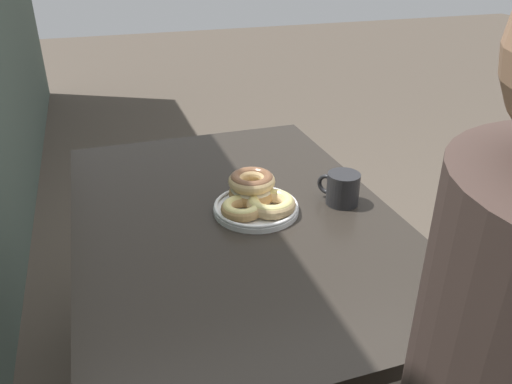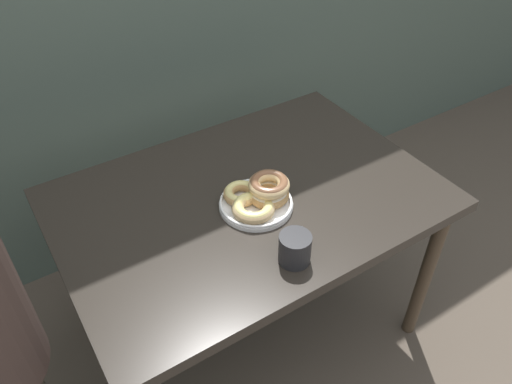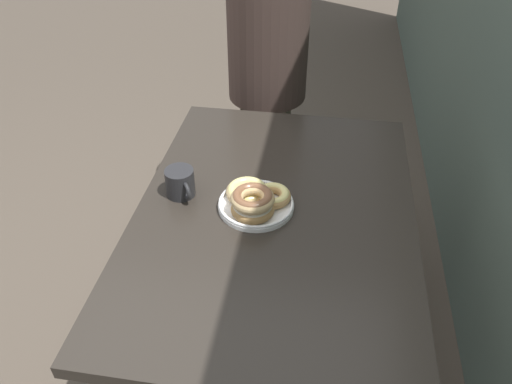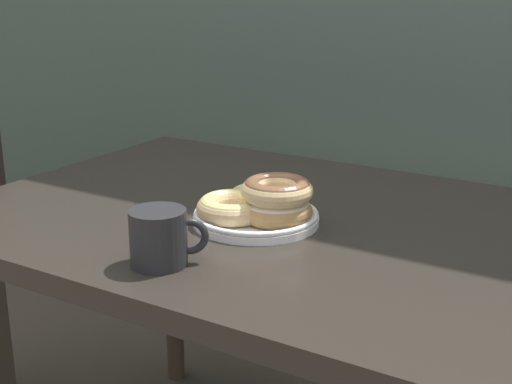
# 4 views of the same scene
# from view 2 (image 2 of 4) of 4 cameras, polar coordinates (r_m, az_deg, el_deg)

# --- Properties ---
(dining_table) EXTENTS (1.21, 0.84, 0.71)m
(dining_table) POSITION_cam_2_polar(r_m,az_deg,el_deg) (1.65, -0.86, -2.24)
(dining_table) COLOR #28231E
(dining_table) RESTS_ON ground_plane
(donut_plate) EXTENTS (0.25, 0.24, 0.09)m
(donut_plate) POSITION_cam_2_polar(r_m,az_deg,el_deg) (1.54, 0.29, -0.57)
(donut_plate) COLOR white
(donut_plate) RESTS_ON dining_table
(coffee_mug) EXTENTS (0.11, 0.10, 0.09)m
(coffee_mug) POSITION_cam_2_polar(r_m,az_deg,el_deg) (1.37, 4.49, -6.34)
(coffee_mug) COLOR #232326
(coffee_mug) RESTS_ON dining_table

